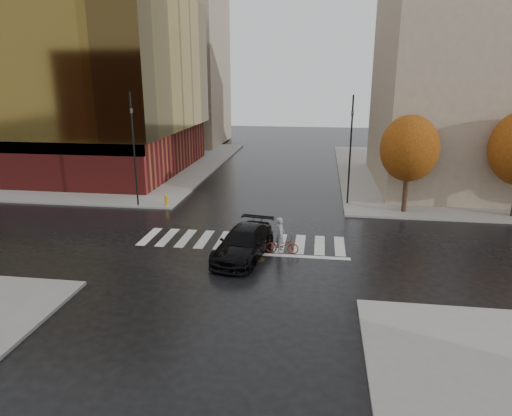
{
  "coord_description": "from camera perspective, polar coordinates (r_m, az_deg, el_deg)",
  "views": [
    {
      "loc": [
        4.28,
        -23.52,
        9.15
      ],
      "look_at": [
        0.81,
        0.53,
        2.0
      ],
      "focal_mm": 32.0,
      "sensor_mm": 36.0,
      "label": 1
    }
  ],
  "objects": [
    {
      "name": "manhole",
      "position": [
        23.57,
        0.31,
        -6.43
      ],
      "size": [
        0.89,
        0.89,
        0.01
      ],
      "primitive_type": "cylinder",
      "rotation": [
        0.0,
        0.0,
        -0.41
      ],
      "color": "#4A361A",
      "rests_on": "ground"
    },
    {
      "name": "sidewalk_ne",
      "position": [
        48.42,
        28.3,
        3.62
      ],
      "size": [
        30.0,
        30.0,
        0.15
      ],
      "primitive_type": "cube",
      "color": "gray",
      "rests_on": "ground"
    },
    {
      "name": "traffic_light_ne",
      "position": [
        32.91,
        11.76,
        8.01
      ],
      "size": [
        0.2,
        0.22,
        7.64
      ],
      "rotation": [
        0.0,
        0.0,
        3.36
      ],
      "color": "black",
      "rests_on": "sidewalk_ne"
    },
    {
      "name": "crosswalk",
      "position": [
        26.06,
        -1.78,
        -4.16
      ],
      "size": [
        12.0,
        3.0,
        0.01
      ],
      "primitive_type": "cube",
      "color": "silver",
      "rests_on": "ground"
    },
    {
      "name": "office_glass",
      "position": [
        49.14,
        -24.9,
        13.92
      ],
      "size": [
        27.0,
        19.0,
        16.0
      ],
      "color": "maroon",
      "rests_on": "sidewalk_nw"
    },
    {
      "name": "sidewalk_nw",
      "position": [
        52.0,
        -21.13,
        5.24
      ],
      "size": [
        30.0,
        30.0,
        0.15
      ],
      "primitive_type": "cube",
      "color": "gray",
      "rests_on": "ground"
    },
    {
      "name": "sedan",
      "position": [
        23.59,
        -1.57,
        -4.4
      ],
      "size": [
        3.0,
        5.63,
        1.55
      ],
      "primitive_type": "imported",
      "rotation": [
        0.0,
        0.0,
        -0.16
      ],
      "color": "black",
      "rests_on": "ground"
    },
    {
      "name": "cyclist",
      "position": [
        24.14,
        3.21,
        -4.18
      ],
      "size": [
        1.75,
        0.69,
        1.99
      ],
      "rotation": [
        0.0,
        0.0,
        1.56
      ],
      "color": "maroon",
      "rests_on": "ground"
    },
    {
      "name": "building_ne_tan",
      "position": [
        42.47,
        26.57,
        14.74
      ],
      "size": [
        16.0,
        16.0,
        18.0
      ],
      "primitive_type": "cube",
      "color": "gray",
      "rests_on": "sidewalk_ne"
    },
    {
      "name": "building_nw_far",
      "position": [
        63.84,
        -10.79,
        17.02
      ],
      "size": [
        14.0,
        12.0,
        20.0
      ],
      "primitive_type": "cube",
      "color": "gray",
      "rests_on": "sidewalk_nw"
    },
    {
      "name": "tree_ne_a",
      "position": [
        31.79,
        18.62,
        7.06
      ],
      "size": [
        3.8,
        3.8,
        6.5
      ],
      "color": "#332016",
      "rests_on": "sidewalk_ne"
    },
    {
      "name": "fire_hydrant",
      "position": [
        33.03,
        -11.15,
        1.03
      ],
      "size": [
        0.28,
        0.28,
        0.77
      ],
      "color": "orange",
      "rests_on": "sidewalk_nw"
    },
    {
      "name": "ground",
      "position": [
        25.6,
        -1.98,
        -4.55
      ],
      "size": [
        120.0,
        120.0,
        0.0
      ],
      "primitive_type": "plane",
      "color": "black",
      "rests_on": "ground"
    },
    {
      "name": "traffic_light_nw",
      "position": [
        32.77,
        -15.08,
        8.04
      ],
      "size": [
        0.23,
        0.2,
        7.87
      ],
      "rotation": [
        0.0,
        0.0,
        -1.32
      ],
      "color": "black",
      "rests_on": "sidewalk_nw"
    }
  ]
}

